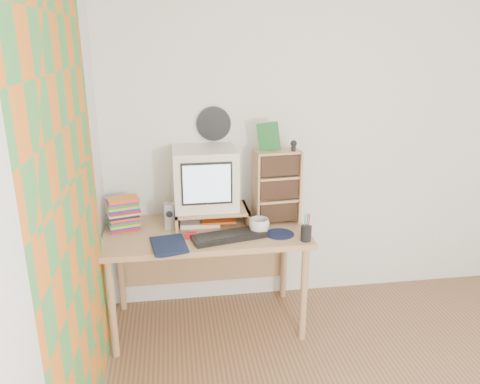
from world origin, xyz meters
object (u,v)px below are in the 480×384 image
object	(u,v)px
crt_monitor	(205,178)
dvd_stack	(123,209)
cd_rack	(277,186)
desk	(206,244)
mug	(259,226)
diary	(152,245)
keyboard	(229,236)

from	to	relation	value
crt_monitor	dvd_stack	size ratio (longest dim) A/B	1.53
crt_monitor	cd_rack	bearing A→B (deg)	-7.12
desk	cd_rack	bearing A→B (deg)	3.13
dvd_stack	mug	bearing A→B (deg)	-29.48
diary	crt_monitor	bearing A→B (deg)	39.67
keyboard	cd_rack	distance (m)	0.52
keyboard	mug	world-z (taller)	mug
cd_rack	mug	xyz separation A→B (m)	(-0.16, -0.21, -0.21)
crt_monitor	diary	xyz separation A→B (m)	(-0.37, -0.42, -0.30)
crt_monitor	cd_rack	distance (m)	0.51
keyboard	diary	bearing A→B (deg)	177.46
crt_monitor	keyboard	world-z (taller)	crt_monitor
diary	mug	bearing A→B (deg)	3.03
dvd_stack	diary	xyz separation A→B (m)	(0.20, -0.37, -0.12)
keyboard	diary	xyz separation A→B (m)	(-0.50, -0.09, 0.01)
keyboard	diary	size ratio (longest dim) A/B	1.89
desk	crt_monitor	world-z (taller)	crt_monitor
cd_rack	dvd_stack	bearing A→B (deg)	174.30
crt_monitor	mug	world-z (taller)	crt_monitor
crt_monitor	mug	xyz separation A→B (m)	(0.34, -0.27, -0.28)
dvd_stack	mug	xyz separation A→B (m)	(0.92, -0.23, -0.09)
desk	keyboard	distance (m)	0.31
dvd_stack	diary	bearing A→B (deg)	-76.96
keyboard	dvd_stack	size ratio (longest dim) A/B	1.71
crt_monitor	diary	bearing A→B (deg)	-132.52
keyboard	dvd_stack	xyz separation A→B (m)	(-0.71, 0.28, 0.13)
crt_monitor	diary	size ratio (longest dim) A/B	1.70
cd_rack	diary	size ratio (longest dim) A/B	2.02
mug	diary	bearing A→B (deg)	-168.63
crt_monitor	dvd_stack	xyz separation A→B (m)	(-0.58, -0.04, -0.19)
diary	desk	bearing A→B (deg)	33.99
crt_monitor	cd_rack	xyz separation A→B (m)	(0.51, -0.06, -0.07)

